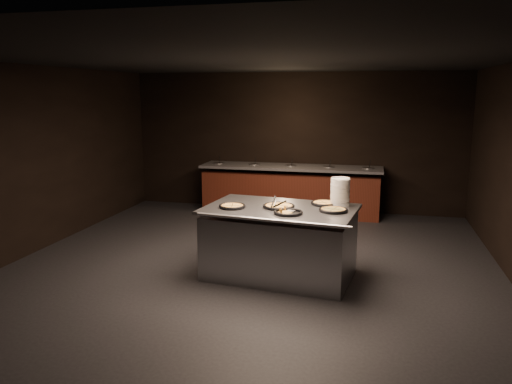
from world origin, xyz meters
The scene contains 11 objects.
room centered at (0.00, 0.00, 1.45)m, with size 7.02×8.02×2.92m.
salad_bar centered at (0.00, 3.56, 0.44)m, with size 3.70×0.83×1.18m.
serving_counter centered at (0.46, -0.02, 0.46)m, with size 2.13×1.51×0.96m.
plate_stack centered at (1.22, 0.30, 1.15)m, with size 0.26×0.26×0.38m, color white.
pan_veggie_whole centered at (-0.18, -0.16, 0.98)m, with size 0.36×0.36×0.04m.
pan_cheese_whole centered at (0.44, -0.01, 0.98)m, with size 0.43×0.43×0.04m.
pan_cheese_slices_a centered at (1.01, 0.31, 0.98)m, with size 0.36×0.36×0.04m.
pan_cheese_slices_b centered at (0.62, -0.33, 0.98)m, with size 0.38×0.38×0.04m.
pan_veggie_slices centered at (1.17, -0.06, 0.98)m, with size 0.38×0.38×0.04m.
server_left centered at (0.38, -0.05, 1.03)m, with size 0.10×0.32×0.15m.
server_right centered at (0.53, -0.22, 1.03)m, with size 0.31×0.13×0.15m.
Camera 1 is at (1.65, -6.45, 2.48)m, focal length 35.00 mm.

